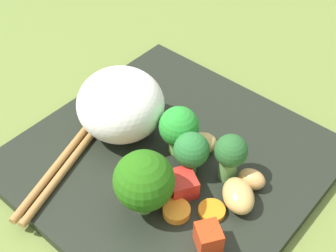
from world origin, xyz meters
The scene contains 17 objects.
ground_plane centered at (0.00, 0.00, -1.00)cm, with size 110.00×110.00×2.00cm, color olive.
square_plate centered at (0.00, 0.00, 0.63)cm, with size 28.17×28.17×1.26cm, color black.
rice_mound centered at (0.73, -6.22, 4.90)cm, with size 8.91×9.00×7.26cm, color white.
broccoli_floret_0 centered at (-0.22, 2.81, 4.17)cm, with size 3.47×3.47×4.74cm.
broccoli_floret_1 centered at (6.20, 2.80, 5.16)cm, with size 5.40×5.40×6.83cm.
broccoli_floret_2 centered at (-1.98, 5.87, 4.42)cm, with size 3.16×3.16×5.23cm.
broccoli_floret_3 centered at (-1.28, 0.11, 4.36)cm, with size 4.02×4.02×5.30cm.
carrot_slice_0 centered at (4.67, 5.27, 1.65)cm, with size 2.52×2.52×0.77cm, color orange.
carrot_slice_1 centered at (4.78, -0.91, 1.63)cm, with size 2.51×2.51×0.73cm, color orange.
carrot_slice_2 centered at (2.40, 7.50, 1.53)cm, with size 2.47×2.47×0.54cm, color orange.
pepper_chunk_0 centered at (4.11, 2.13, 2.30)cm, with size 2.87×2.02×2.06cm, color red.
pepper_chunk_1 centered at (2.45, 3.88, 2.27)cm, with size 2.52×2.70×2.01cm, color red.
pepper_chunk_2 centered at (5.21, 9.38, 2.43)cm, with size 2.19×2.02×2.32cm, color red.
chicken_piece_0 centered at (0.39, 8.55, 2.44)cm, with size 3.92×2.79×2.35cm, color tan.
chicken_piece_1 centered at (-2.66, 1.79, 2.33)cm, with size 3.32×2.52×2.14cm, color tan.
chicken_piece_2 centered at (-2.54, 8.22, 2.25)cm, with size 2.64×1.93×1.97cm, color tan.
chopstick_pair centered at (4.89, -7.88, 1.64)cm, with size 21.53×9.39×0.76cm.
Camera 1 is at (22.74, 21.40, 36.10)cm, focal length 49.21 mm.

